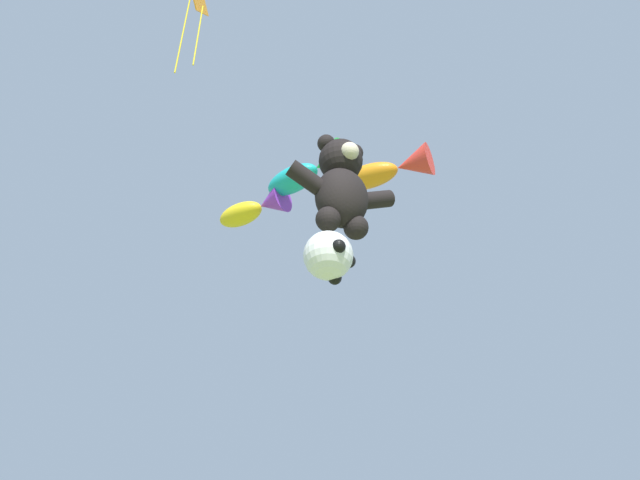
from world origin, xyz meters
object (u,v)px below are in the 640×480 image
at_px(fish_kite_tangerine, 391,170).
at_px(soccer_ball_kite, 329,256).
at_px(fish_kite_goldfin, 256,208).
at_px(diamond_kite, 196,1).
at_px(fish_kite_teal, 311,171).
at_px(teddy_bear_kite, 342,186).

bearing_deg(fish_kite_tangerine, soccer_ball_kite, -138.89).
relative_size(fish_kite_goldfin, diamond_kite, 0.69).
height_order(fish_kite_goldfin, diamond_kite, diamond_kite).
bearing_deg(soccer_ball_kite, fish_kite_tangerine, 41.11).
xyz_separation_m(fish_kite_tangerine, fish_kite_teal, (-1.52, 1.36, 0.49)).
bearing_deg(diamond_kite, fish_kite_goldfin, 54.78).
xyz_separation_m(soccer_ball_kite, fish_kite_tangerine, (3.01, 2.62, 5.09)).
bearing_deg(fish_kite_teal, diamond_kite, -144.98).
bearing_deg(teddy_bear_kite, fish_kite_tangerine, 42.81).
distance_m(teddy_bear_kite, fish_kite_tangerine, 4.98).
xyz_separation_m(fish_kite_goldfin, diamond_kite, (-3.22, -4.56, 1.23)).
xyz_separation_m(soccer_ball_kite, fish_kite_teal, (1.49, 3.98, 5.58)).
distance_m(fish_kite_goldfin, diamond_kite, 5.72).
height_order(fish_kite_teal, fish_kite_goldfin, fish_kite_teal).
height_order(fish_kite_tangerine, fish_kite_goldfin, fish_kite_goldfin).
bearing_deg(soccer_ball_kite, diamond_kite, 155.05).
distance_m(fish_kite_tangerine, fish_kite_teal, 2.09).
height_order(soccer_ball_kite, fish_kite_goldfin, fish_kite_goldfin).
relative_size(fish_kite_tangerine, fish_kite_teal, 0.90).
distance_m(teddy_bear_kite, soccer_ball_kite, 1.74).
distance_m(teddy_bear_kite, fish_kite_goldfin, 6.69).
bearing_deg(teddy_bear_kite, fish_kite_teal, 73.25).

